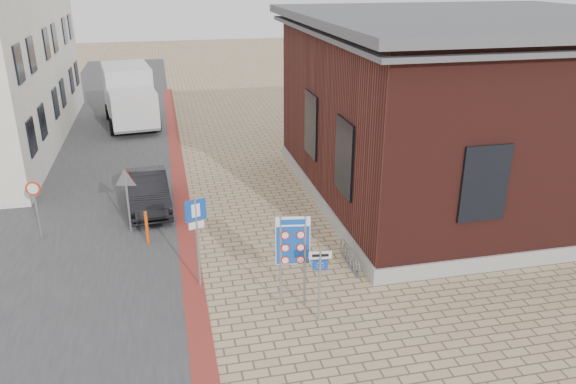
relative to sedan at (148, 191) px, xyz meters
name	(u,v)px	position (x,y,z in m)	size (l,w,h in m)	color
ground	(278,318)	(3.20, -7.98, -0.67)	(120.00, 120.00, 0.00)	tan
road_strip	(101,155)	(-2.30, 7.02, -0.66)	(7.00, 60.00, 0.02)	#38383A
curb_strip	(180,186)	(1.20, 2.02, -0.65)	(0.60, 40.00, 0.02)	maroon
brick_building	(473,105)	(12.19, -0.98, 2.82)	(13.00, 13.00, 6.80)	gray
townhouse_far	(5,45)	(-7.79, 16.02, 3.50)	(7.40, 6.40, 8.30)	silver
bike_rack	(350,258)	(5.85, -5.78, -0.40)	(0.08, 1.80, 0.60)	slate
sedan	(148,191)	(0.00, 0.00, 0.00)	(1.41, 4.05, 1.34)	black
box_truck	(129,95)	(-0.99, 12.48, 0.98)	(3.20, 6.37, 3.20)	slate
border_sign	(293,243)	(3.70, -7.48, 1.17)	(0.87, 0.18, 2.57)	gray
essen_sign	(320,273)	(4.20, -8.26, 0.67)	(0.56, 0.12, 2.07)	gray
parking_sign	(196,226)	(1.40, -5.98, 1.19)	(0.58, 0.22, 2.70)	gray
yield_sign	(126,186)	(-0.60, -1.98, 1.01)	(0.78, 0.22, 2.22)	gray
speed_sign	(36,202)	(-3.46, -1.80, 0.64)	(0.47, 0.07, 2.00)	gray
bollard	(147,228)	(-0.03, -2.98, -0.11)	(0.10, 0.10, 1.12)	#DB4D0B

